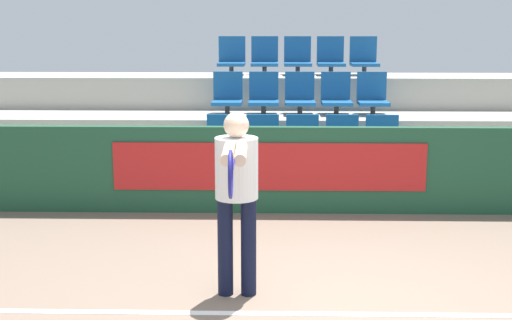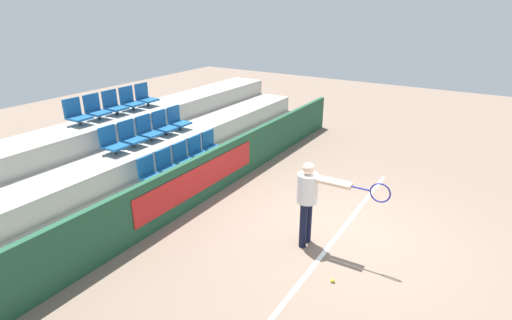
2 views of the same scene
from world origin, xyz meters
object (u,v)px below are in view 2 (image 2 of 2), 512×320
object	(u,v)px
stadium_chair_0	(150,173)
tennis_player	(311,195)
stadium_chair_8	(163,125)
stadium_chair_3	(199,151)
stadium_chair_12	(114,104)
stadium_chair_14	(145,96)
stadium_chair_11	(96,109)
stadium_chair_10	(76,114)
stadium_chair_13	(130,100)
stadium_chair_5	(112,142)
stadium_chair_1	(168,165)
stadium_chair_4	(212,145)
stadium_chair_6	(131,136)
stadium_chair_9	(178,120)
stadium_chair_2	(184,158)
stadium_chair_7	(148,130)
tennis_ball	(333,280)

from	to	relation	value
stadium_chair_0	tennis_player	distance (m)	3.47
stadium_chair_8	tennis_player	world-z (taller)	tennis_player
stadium_chair_3	stadium_chair_8	bearing A→B (deg)	90.00
stadium_chair_12	stadium_chair_14	size ratio (longest dim) A/B	1.00
stadium_chair_11	stadium_chair_14	size ratio (longest dim) A/B	1.00
stadium_chair_10	stadium_chair_12	bearing A→B (deg)	0.00
stadium_chair_3	stadium_chair_0	bearing A→B (deg)	180.00
stadium_chair_0	stadium_chair_13	size ratio (longest dim) A/B	1.00
stadium_chair_5	stadium_chair_14	distance (m)	2.40
stadium_chair_5	stadium_chair_0	bearing A→B (deg)	-90.00
stadium_chair_1	stadium_chair_5	size ratio (longest dim) A/B	1.00
stadium_chair_1	stadium_chair_5	world-z (taller)	stadium_chair_5
stadium_chair_1	tennis_player	distance (m)	3.45
stadium_chair_4	stadium_chair_11	size ratio (longest dim) A/B	1.00
stadium_chair_6	stadium_chair_8	distance (m)	1.04
stadium_chair_3	stadium_chair_10	distance (m)	2.85
stadium_chair_9	stadium_chair_2	bearing A→B (deg)	-133.46
stadium_chair_1	stadium_chair_0	bearing A→B (deg)	180.00
stadium_chair_13	tennis_player	bearing A→B (deg)	-102.06
stadium_chair_7	stadium_chair_10	size ratio (longest dim) A/B	1.00
stadium_chair_9	stadium_chair_13	world-z (taller)	stadium_chair_13
stadium_chair_5	stadium_chair_11	bearing A→B (deg)	64.64
stadium_chair_0	stadium_chair_8	size ratio (longest dim) A/B	1.00
stadium_chair_6	tennis_ball	xyz separation A→B (m)	(-0.90, -5.30, -1.17)
stadium_chair_4	tennis_ball	size ratio (longest dim) A/B	9.01
stadium_chair_10	stadium_chair_14	world-z (taller)	same
stadium_chair_1	stadium_chair_9	world-z (taller)	stadium_chair_9
stadium_chair_8	stadium_chair_9	size ratio (longest dim) A/B	1.00
stadium_chair_7	stadium_chair_12	size ratio (longest dim) A/B	1.00
stadium_chair_5	stadium_chair_12	size ratio (longest dim) A/B	1.00
stadium_chair_3	stadium_chair_12	bearing A→B (deg)	103.33
stadium_chair_12	stadium_chair_13	size ratio (longest dim) A/B	1.00
stadium_chair_14	tennis_ball	xyz separation A→B (m)	(-2.46, -6.39, -1.64)
stadium_chair_2	tennis_player	bearing A→B (deg)	-101.24
stadium_chair_9	stadium_chair_12	distance (m)	1.58
stadium_chair_12	tennis_ball	distance (m)	6.75
stadium_chair_3	stadium_chair_8	world-z (taller)	stadium_chair_8
stadium_chair_4	stadium_chair_13	world-z (taller)	stadium_chair_13
stadium_chair_5	stadium_chair_8	size ratio (longest dim) A/B	1.00
stadium_chair_2	stadium_chair_12	bearing A→B (deg)	90.00
stadium_chair_7	tennis_ball	distance (m)	5.61
stadium_chair_8	stadium_chair_10	world-z (taller)	stadium_chair_10
stadium_chair_6	stadium_chair_9	xyz separation A→B (m)	(1.56, 0.00, 0.00)
stadium_chair_13	stadium_chair_10	bearing A→B (deg)	180.00
stadium_chair_2	stadium_chair_11	bearing A→B (deg)	103.33
stadium_chair_4	stadium_chair_8	distance (m)	1.30
stadium_chair_0	stadium_chair_1	distance (m)	0.52
stadium_chair_0	stadium_chair_14	bearing A→B (deg)	46.54
stadium_chair_13	stadium_chair_1	bearing A→B (deg)	-115.36
stadium_chair_11	stadium_chair_12	world-z (taller)	same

